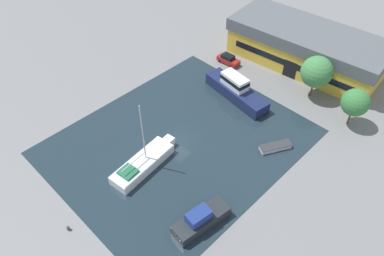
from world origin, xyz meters
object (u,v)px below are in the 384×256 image
sailboat_moored (144,163)px  motor_cruiser (236,90)px  small_dinghy (275,147)px  warehouse_building (306,47)px  quay_tree_near_building (317,72)px  quay_tree_by_water (355,102)px  cabin_boat (201,220)px  parked_car (228,59)px

sailboat_moored → motor_cruiser: 20.29m
motor_cruiser → small_dinghy: 12.58m
warehouse_building → small_dinghy: (8.95, -21.00, -3.07)m
quay_tree_near_building → quay_tree_by_water: (7.71, -1.94, -0.51)m
cabin_boat → warehouse_building: bearing=112.5°
motor_cruiser → quay_tree_near_building: bearing=-35.5°
quay_tree_near_building → parked_car: size_ratio=1.69×
cabin_boat → quay_tree_near_building: bearing=105.0°
warehouse_building → motor_cruiser: size_ratio=2.25×
quay_tree_by_water → small_dinghy: 13.49m
parked_car → cabin_boat: cabin_boat is taller
quay_tree_near_building → sailboat_moored: (-7.75, -29.30, -3.91)m
sailboat_moored → small_dinghy: 18.70m
quay_tree_near_building → cabin_boat: (3.90, -30.31, -3.68)m
motor_cruiser → cabin_boat: (12.48, -21.27, -0.42)m
parked_car → sailboat_moored: size_ratio=0.39×
quay_tree_by_water → sailboat_moored: bearing=-119.5°
motor_cruiser → small_dinghy: motor_cruiser is taller
warehouse_building → quay_tree_near_building: quay_tree_near_building is taller
quay_tree_near_building → sailboat_moored: sailboat_moored is taller
warehouse_building → sailboat_moored: size_ratio=2.58×
parked_car → cabin_boat: size_ratio=0.57×
warehouse_building → small_dinghy: size_ratio=5.91×
quay_tree_near_building → motor_cruiser: (-8.58, -9.04, -3.26)m
warehouse_building → cabin_boat: warehouse_building is taller
sailboat_moored → cabin_boat: sailboat_moored is taller
small_dinghy → cabin_boat: size_ratio=0.64×
quay_tree_near_building → small_dinghy: quay_tree_near_building is taller
quay_tree_near_building → small_dinghy: size_ratio=1.51×
warehouse_building → quay_tree_near_building: 9.33m
quay_tree_by_water → quay_tree_near_building: bearing=165.9°
motor_cruiser → warehouse_building: bearing=-1.1°
warehouse_building → cabin_boat: bearing=-80.9°
sailboat_moored → small_dinghy: sailboat_moored is taller
motor_cruiser → cabin_boat: bearing=-141.6°
small_dinghy → cabin_boat: 16.37m
sailboat_moored → cabin_boat: size_ratio=1.47×
warehouse_building → quay_tree_by_water: 16.40m
quay_tree_near_building → quay_tree_by_water: quay_tree_near_building is taller
sailboat_moored → cabin_boat: (11.66, -1.01, 0.23)m
quay_tree_near_building → cabin_boat: bearing=-82.7°
cabin_boat → sailboat_moored: bearing=-177.3°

